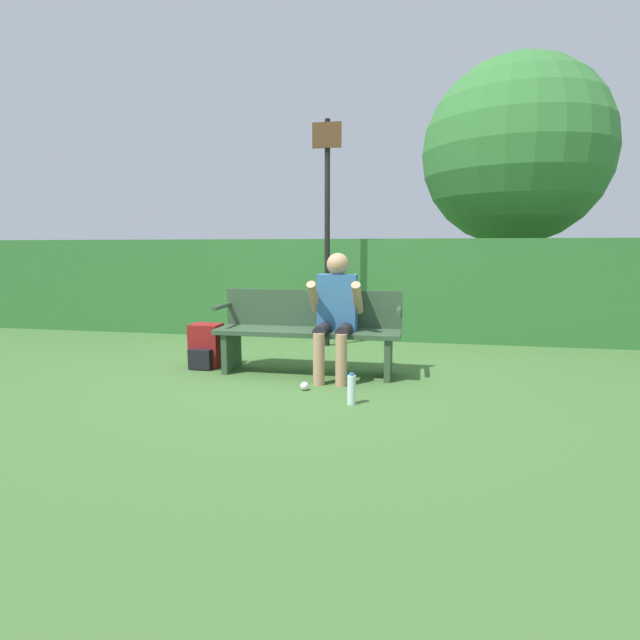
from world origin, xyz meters
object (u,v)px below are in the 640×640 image
object	(u,v)px
park_bench	(309,330)
signpost	(327,220)
person_seated	(336,309)
parked_car	(278,269)
backpack	(206,347)
tree	(516,154)
water_bottle	(351,389)

from	to	relation	value
park_bench	signpost	bearing A→B (deg)	92.86
park_bench	signpost	world-z (taller)	signpost
person_seated	parked_car	bearing A→B (deg)	108.60
park_bench	backpack	distance (m)	1.18
person_seated	signpost	distance (m)	1.89
park_bench	tree	distance (m)	5.35
park_bench	water_bottle	bearing A→B (deg)	-60.01
park_bench	backpack	size ratio (longest dim) A/B	4.05
water_bottle	tree	size ratio (longest dim) A/B	0.06
signpost	tree	distance (m)	3.89
park_bench	backpack	world-z (taller)	park_bench
backpack	water_bottle	bearing A→B (deg)	-30.66
signpost	parked_car	distance (m)	10.27
parked_car	park_bench	bearing A→B (deg)	-140.89
backpack	tree	xyz separation A→B (m)	(3.79, 3.97, 2.62)
park_bench	parked_car	distance (m)	11.63
person_seated	tree	xyz separation A→B (m)	(2.33, 4.12, 2.15)
person_seated	water_bottle	distance (m)	1.09
signpost	tree	size ratio (longest dim) A/B	0.66
water_bottle	tree	xyz separation A→B (m)	(2.05, 5.01, 2.72)
park_bench	parked_car	world-z (taller)	parked_car
backpack	signpost	xyz separation A→B (m)	(1.09, 1.43, 1.43)
backpack	water_bottle	distance (m)	2.03
water_bottle	parked_car	distance (m)	12.77
person_seated	backpack	distance (m)	1.55
park_bench	person_seated	xyz separation A→B (m)	(0.30, -0.12, 0.24)
backpack	person_seated	bearing A→B (deg)	-5.65
water_bottle	tree	distance (m)	6.05
water_bottle	signpost	xyz separation A→B (m)	(-0.65, 2.47, 1.53)
person_seated	signpost	size ratio (longest dim) A/B	0.43
water_bottle	parked_car	xyz separation A→B (m)	(-4.05, 12.10, 0.49)
backpack	signpost	bearing A→B (deg)	52.80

